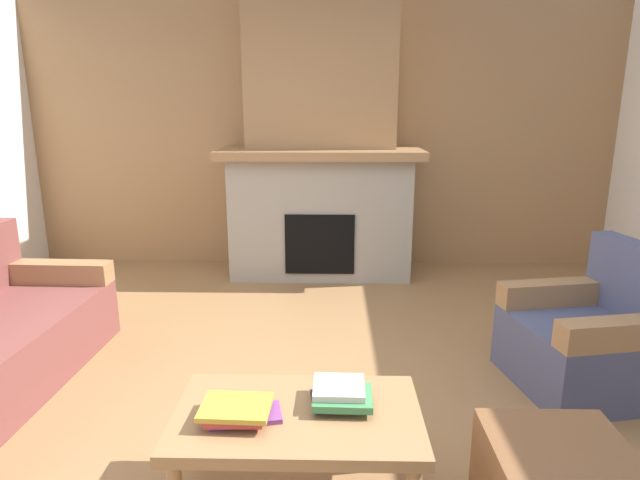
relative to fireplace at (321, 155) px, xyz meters
The scene contains 7 objects.
ground 2.87m from the fireplace, 90.00° to the right, with size 9.00×9.00×0.00m, color olive.
wall_back_wood_panel 0.42m from the fireplace, 90.00° to the left, with size 6.00×0.12×2.70m, color #997047.
fireplace is the anchor object (origin of this frame).
armchair 2.89m from the fireplace, 53.25° to the right, with size 0.89×0.89×0.85m.
coffee_table 3.32m from the fireplace, 90.38° to the right, with size 1.00×0.60×0.43m.
book_stack_near_edge 3.37m from the fireplace, 94.34° to the right, with size 0.32×0.22×0.07m.
book_stack_center 3.24m from the fireplace, 87.21° to the right, with size 0.26×0.23×0.08m.
Camera 1 is at (0.11, -2.50, 1.63)m, focal length 29.84 mm.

